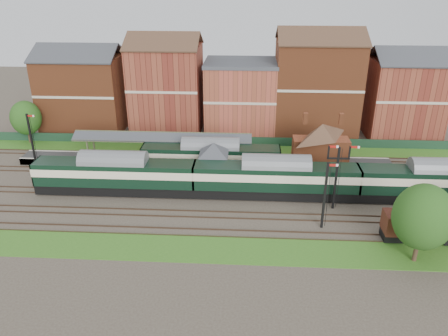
# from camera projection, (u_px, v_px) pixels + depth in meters

# --- Properties ---
(ground) EXTENTS (160.00, 160.00, 0.00)m
(ground) POSITION_uv_depth(u_px,v_px,m) (235.00, 196.00, 56.24)
(ground) COLOR #473D33
(ground) RESTS_ON ground
(grass_back) EXTENTS (90.00, 4.50, 0.06)m
(grass_back) POSITION_uv_depth(u_px,v_px,m) (239.00, 150.00, 70.79)
(grass_back) COLOR #2D6619
(grass_back) RESTS_ON ground
(grass_front) EXTENTS (90.00, 5.00, 0.06)m
(grass_front) POSITION_uv_depth(u_px,v_px,m) (231.00, 250.00, 45.31)
(grass_front) COLOR #2D6619
(grass_front) RESTS_ON ground
(fence) EXTENTS (90.00, 0.12, 1.50)m
(fence) POSITION_uv_depth(u_px,v_px,m) (239.00, 141.00, 72.31)
(fence) COLOR #193823
(fence) RESTS_ON ground
(platform) EXTENTS (55.00, 3.40, 1.00)m
(platform) POSITION_uv_depth(u_px,v_px,m) (204.00, 161.00, 65.17)
(platform) COLOR #2D2D2D
(platform) RESTS_ON ground
(signal_box) EXTENTS (5.40, 5.40, 6.00)m
(signal_box) POSITION_uv_depth(u_px,v_px,m) (214.00, 163.00, 58.05)
(signal_box) COLOR #566548
(signal_box) RESTS_ON ground
(brick_hut) EXTENTS (3.20, 2.64, 2.94)m
(brick_hut) POSITION_uv_depth(u_px,v_px,m) (273.00, 178.00, 58.44)
(brick_hut) COLOR maroon
(brick_hut) RESTS_ON ground
(station_building) EXTENTS (8.10, 8.10, 5.90)m
(station_building) POSITION_uv_depth(u_px,v_px,m) (321.00, 142.00, 62.85)
(station_building) COLOR brown
(station_building) RESTS_ON platform
(canopy) EXTENTS (26.00, 3.89, 4.08)m
(canopy) POSITION_uv_depth(u_px,v_px,m) (163.00, 135.00, 63.81)
(canopy) COLOR #495233
(canopy) RESTS_ON platform
(semaphore_bracket) EXTENTS (3.60, 0.25, 8.18)m
(semaphore_bracket) POSITION_uv_depth(u_px,v_px,m) (337.00, 174.00, 51.43)
(semaphore_bracket) COLOR black
(semaphore_bracket) RESTS_ON ground
(semaphore_platform_end) EXTENTS (1.23, 0.25, 8.00)m
(semaphore_platform_end) POSITION_uv_depth(u_px,v_px,m) (32.00, 139.00, 63.40)
(semaphore_platform_end) COLOR black
(semaphore_platform_end) RESTS_ON ground
(semaphore_siding) EXTENTS (1.23, 0.25, 8.00)m
(semaphore_siding) POSITION_uv_depth(u_px,v_px,m) (325.00, 195.00, 47.63)
(semaphore_siding) COLOR black
(semaphore_siding) RESTS_ON ground
(town_backdrop) EXTENTS (69.00, 10.00, 16.00)m
(town_backdrop) POSITION_uv_depth(u_px,v_px,m) (240.00, 93.00, 76.12)
(town_backdrop) COLOR brown
(town_backdrop) RESTS_ON ground
(dmu_train) EXTENTS (61.62, 3.23, 4.73)m
(dmu_train) POSITION_uv_depth(u_px,v_px,m) (276.00, 178.00, 54.85)
(dmu_train) COLOR black
(dmu_train) RESTS_ON ground
(platform_railcar) EXTENTS (19.38, 3.05, 4.46)m
(platform_railcar) POSITION_uv_depth(u_px,v_px,m) (211.00, 157.00, 61.28)
(platform_railcar) COLOR black
(platform_railcar) RESTS_ON ground
(goods_van_a) EXTENTS (5.56, 2.41, 3.37)m
(goods_van_a) POSITION_uv_depth(u_px,v_px,m) (410.00, 224.00, 46.26)
(goods_van_a) COLOR black
(goods_van_a) RESTS_ON ground
(tree_far) EXTENTS (5.73, 5.73, 8.36)m
(tree_far) POSITION_uv_depth(u_px,v_px,m) (423.00, 217.00, 41.55)
(tree_far) COLOR #382619
(tree_far) RESTS_ON ground
(tree_back) EXTENTS (4.93, 4.93, 7.21)m
(tree_back) POSITION_uv_depth(u_px,v_px,m) (26.00, 118.00, 72.00)
(tree_back) COLOR #382619
(tree_back) RESTS_ON ground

